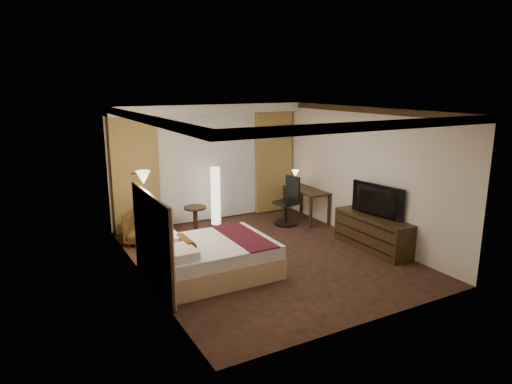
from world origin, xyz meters
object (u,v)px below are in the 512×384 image
side_table (195,219)px  television (373,199)px  bed (213,258)px  armchair (148,225)px  desk (306,205)px  floor_lamp (216,197)px  office_chair (286,201)px  dresser (373,233)px

side_table → television: size_ratio=0.46×
bed → armchair: bearing=104.0°
side_table → desk: size_ratio=0.44×
side_table → desk: bearing=-11.7°
floor_lamp → television: (2.02, -2.84, 0.32)m
desk → office_chair: 0.60m
side_table → office_chair: (1.97, -0.58, 0.28)m
floor_lamp → office_chair: bearing=-26.4°
side_table → office_chair: 2.07m
bed → side_table: 2.41m
side_table → bed: bearing=-104.7°
armchair → floor_lamp: (1.67, 0.41, 0.29)m
office_chair → television: office_chair is taller
armchair → television: (3.69, -2.43, 0.61)m
floor_lamp → dresser: floor_lamp is taller
television → side_table: bearing=34.6°
dresser → desk: bearing=91.3°
bed → dresser: size_ratio=1.16×
bed → side_table: (0.61, 2.34, -0.02)m
desk → office_chair: size_ratio=1.09×
office_chair → side_table: bearing=150.9°
bed → floor_lamp: bearing=64.9°
bed → office_chair: bearing=34.3°
armchair → office_chair: 3.11m
desk → dresser: (0.05, -2.18, -0.04)m
armchair → desk: armchair is taller
floor_lamp → bed: bearing=-115.1°
desk → office_chair: (-0.57, -0.05, 0.18)m
dresser → television: television is taller
bed → office_chair: size_ratio=1.78×
armchair → dresser: bearing=4.5°
armchair → side_table: size_ratio=1.43×
television → floor_lamp: bearing=26.6°
television → dresser: bearing=-98.8°
armchair → floor_lamp: 1.74m
bed → armchair: (-0.51, 2.05, 0.10)m
side_table → floor_lamp: (0.54, 0.13, 0.41)m
desk → office_chair: bearing=-175.0°
bed → desk: size_ratio=1.63×
bed → armchair: 2.12m
floor_lamp → office_chair: size_ratio=1.22×
armchair → office_chair: size_ratio=0.70×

